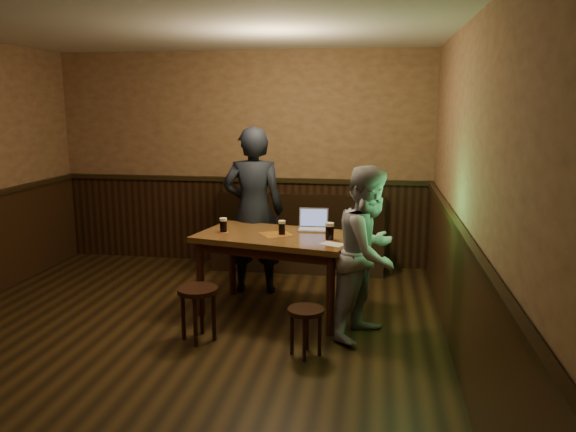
% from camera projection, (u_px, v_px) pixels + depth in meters
% --- Properties ---
extents(room, '(5.04, 6.04, 2.84)m').
position_uv_depth(room, '(166.00, 213.00, 4.82)').
color(room, black).
rests_on(room, ground).
extents(bench, '(2.20, 0.50, 0.95)m').
position_uv_depth(bench, '(298.00, 245.00, 7.32)').
color(bench, black).
rests_on(bench, ground).
extents(pub_table, '(1.70, 1.19, 0.83)m').
position_uv_depth(pub_table, '(276.00, 245.00, 5.67)').
color(pub_table, '#543818').
rests_on(pub_table, ground).
extents(stool_left, '(0.41, 0.41, 0.50)m').
position_uv_depth(stool_left, '(198.00, 298.00, 5.06)').
color(stool_left, black).
rests_on(stool_left, ground).
extents(stool_right, '(0.32, 0.32, 0.42)m').
position_uv_depth(stool_right, '(306.00, 318.00, 4.76)').
color(stool_right, black).
rests_on(stool_right, ground).
extents(pint_left, '(0.10, 0.10, 0.15)m').
position_uv_depth(pint_left, '(223.00, 225.00, 5.72)').
color(pint_left, '#A92914').
rests_on(pint_left, pub_table).
extents(pint_mid, '(0.09, 0.09, 0.15)m').
position_uv_depth(pint_mid, '(282.00, 228.00, 5.62)').
color(pint_mid, '#A92914').
rests_on(pint_mid, pub_table).
extents(pint_right, '(0.11, 0.11, 0.17)m').
position_uv_depth(pint_right, '(330.00, 231.00, 5.39)').
color(pint_right, '#A92914').
rests_on(pint_right, pub_table).
extents(laptop, '(0.31, 0.26, 0.22)m').
position_uv_depth(laptop, '(313.00, 224.00, 5.85)').
color(laptop, silver).
rests_on(laptop, pub_table).
extents(menu, '(0.26, 0.24, 0.00)m').
position_uv_depth(menu, '(333.00, 244.00, 5.25)').
color(menu, silver).
rests_on(menu, pub_table).
extents(person_suit, '(0.74, 0.53, 1.88)m').
position_uv_depth(person_suit, '(254.00, 211.00, 6.30)').
color(person_suit, black).
rests_on(person_suit, ground).
extents(person_grey, '(0.88, 0.96, 1.59)m').
position_uv_depth(person_grey, '(369.00, 253.00, 5.08)').
color(person_grey, gray).
rests_on(person_grey, ground).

